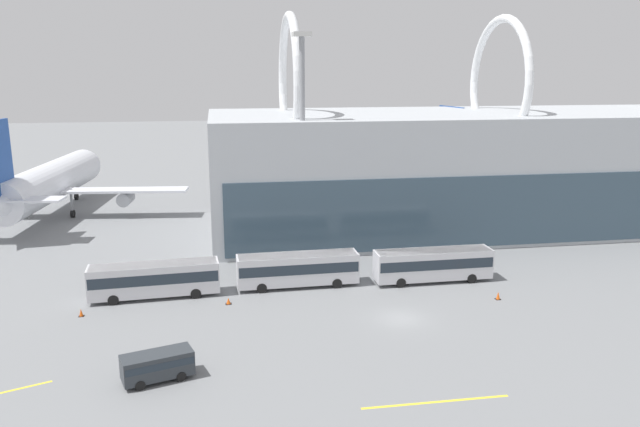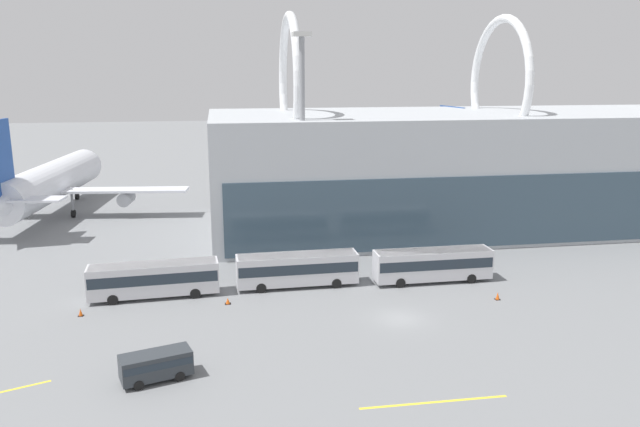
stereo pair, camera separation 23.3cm
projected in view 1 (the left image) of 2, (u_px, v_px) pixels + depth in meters
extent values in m
plane|color=slate|center=(401.00, 319.00, 55.15)|extent=(440.00, 440.00, 0.00)
torus|color=white|center=(290.00, 84.00, 80.42)|extent=(1.10, 18.11, 18.11)
torus|color=white|center=(499.00, 83.00, 85.01)|extent=(1.10, 18.11, 18.11)
cylinder|color=silver|center=(50.00, 182.00, 93.26)|extent=(9.15, 33.33, 5.61)
sphere|color=silver|center=(84.00, 165.00, 109.26)|extent=(5.49, 5.49, 5.49)
cone|color=silver|center=(1.00, 206.00, 77.26)|extent=(6.08, 7.76, 5.33)
cube|color=silver|center=(45.00, 191.00, 91.53)|extent=(41.38, 7.99, 0.35)
cylinder|color=gray|center=(126.00, 198.00, 92.44)|extent=(2.37, 3.61, 2.01)
cube|color=silver|center=(3.00, 200.00, 77.91)|extent=(14.84, 4.77, 0.28)
cylinder|color=gray|center=(75.00, 185.00, 104.56)|extent=(0.36, 0.36, 3.90)
cylinder|color=black|center=(76.00, 196.00, 105.00)|extent=(0.57, 1.14, 1.10)
cylinder|color=gray|center=(21.00, 201.00, 91.68)|extent=(0.36, 0.36, 3.90)
cylinder|color=black|center=(23.00, 214.00, 92.12)|extent=(0.57, 1.14, 1.10)
cylinder|color=gray|center=(72.00, 201.00, 92.08)|extent=(0.36, 0.36, 3.90)
cylinder|color=black|center=(73.00, 214.00, 92.52)|extent=(0.57, 1.14, 1.10)
cylinder|color=silver|center=(409.00, 162.00, 110.87)|extent=(10.46, 28.78, 5.52)
sphere|color=silver|center=(376.00, 152.00, 123.82)|extent=(5.41, 5.41, 5.41)
cone|color=silver|center=(451.00, 174.00, 97.92)|extent=(6.26, 7.04, 5.24)
cube|color=silver|center=(413.00, 169.00, 109.51)|extent=(32.20, 9.30, 0.35)
cylinder|color=gray|center=(366.00, 181.00, 106.93)|extent=(3.34, 3.96, 2.75)
cylinder|color=gray|center=(457.00, 175.00, 112.82)|extent=(3.34, 3.96, 2.75)
cube|color=#1E4799|center=(450.00, 138.00, 97.27)|extent=(1.60, 6.72, 9.65)
cube|color=silver|center=(449.00, 170.00, 98.43)|extent=(14.69, 5.71, 0.28)
cylinder|color=gray|center=(385.00, 169.00, 120.17)|extent=(0.36, 0.36, 4.29)
cylinder|color=black|center=(385.00, 180.00, 120.65)|extent=(0.64, 1.16, 1.10)
cylinder|color=gray|center=(395.00, 179.00, 108.72)|extent=(0.36, 0.36, 4.29)
cylinder|color=black|center=(394.00, 191.00, 109.21)|extent=(0.64, 1.16, 1.10)
cylinder|color=gray|center=(431.00, 177.00, 111.08)|extent=(0.36, 0.36, 4.29)
cylinder|color=black|center=(430.00, 189.00, 111.57)|extent=(0.64, 1.16, 1.10)
cube|color=silver|center=(155.00, 279.00, 59.90)|extent=(12.37, 3.44, 3.00)
cube|color=#232D38|center=(154.00, 276.00, 59.83)|extent=(12.13, 3.45, 1.05)
cube|color=silver|center=(154.00, 265.00, 59.57)|extent=(12.00, 3.34, 0.12)
cylinder|color=black|center=(195.00, 285.00, 62.21)|extent=(1.02, 0.36, 1.00)
cylinder|color=black|center=(196.00, 294.00, 59.89)|extent=(1.02, 0.36, 1.00)
cylinder|color=black|center=(116.00, 291.00, 60.53)|extent=(1.02, 0.36, 1.00)
cylinder|color=black|center=(113.00, 300.00, 58.21)|extent=(1.02, 0.36, 1.00)
cube|color=silver|center=(298.00, 269.00, 62.90)|extent=(12.28, 2.92, 3.00)
cube|color=#232D38|center=(298.00, 266.00, 62.84)|extent=(12.03, 2.94, 1.05)
cube|color=silver|center=(298.00, 255.00, 62.58)|extent=(11.91, 2.83, 0.12)
cylinder|color=black|center=(332.00, 276.00, 65.07)|extent=(1.01, 0.32, 1.00)
cylinder|color=black|center=(337.00, 283.00, 62.73)|extent=(1.01, 0.32, 1.00)
cylinder|color=black|center=(259.00, 280.00, 63.70)|extent=(1.01, 0.32, 1.00)
cylinder|color=black|center=(262.00, 288.00, 61.36)|extent=(1.01, 0.32, 1.00)
cube|color=silver|center=(433.00, 264.00, 64.40)|extent=(12.25, 2.79, 3.00)
cube|color=#232D38|center=(433.00, 261.00, 64.34)|extent=(12.01, 2.82, 1.05)
cube|color=silver|center=(434.00, 251.00, 64.08)|extent=(11.88, 2.71, 0.12)
cylinder|color=black|center=(462.00, 271.00, 66.54)|extent=(1.00, 0.31, 1.00)
cylinder|color=black|center=(472.00, 278.00, 64.19)|extent=(1.00, 0.31, 1.00)
cylinder|color=black|center=(394.00, 275.00, 65.25)|extent=(1.00, 0.31, 1.00)
cylinder|color=black|center=(401.00, 283.00, 62.90)|extent=(1.00, 0.31, 1.00)
cube|color=#2D3338|center=(157.00, 365.00, 44.06)|extent=(5.28, 3.35, 1.74)
cube|color=#232D38|center=(157.00, 361.00, 44.00)|extent=(5.15, 3.32, 0.52)
cylinder|color=black|center=(140.00, 386.00, 42.82)|extent=(0.73, 0.42, 0.70)
cylinder|color=black|center=(135.00, 374.00, 44.42)|extent=(0.73, 0.42, 0.70)
cylinder|color=black|center=(181.00, 376.00, 44.08)|extent=(0.73, 0.42, 0.70)
cylinder|color=black|center=(175.00, 366.00, 45.68)|extent=(0.73, 0.42, 0.70)
cylinder|color=gray|center=(302.00, 148.00, 72.33)|extent=(0.65, 0.65, 25.10)
cube|color=silver|center=(302.00, 34.00, 69.43)|extent=(2.07, 2.07, 0.52)
cube|color=yellow|center=(436.00, 402.00, 41.37)|extent=(10.20, 0.30, 0.01)
cube|color=black|center=(229.00, 304.00, 58.59)|extent=(0.56, 0.56, 0.02)
cone|color=#EA5914|center=(228.00, 301.00, 58.52)|extent=(0.41, 0.41, 0.57)
cube|color=black|center=(498.00, 299.00, 59.77)|extent=(0.51, 0.51, 0.02)
cone|color=#EA5914|center=(498.00, 296.00, 59.68)|extent=(0.38, 0.38, 0.71)
cube|color=black|center=(81.00, 316.00, 55.70)|extent=(0.48, 0.48, 0.02)
cone|color=#EA5914|center=(81.00, 312.00, 55.62)|extent=(0.35, 0.35, 0.67)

